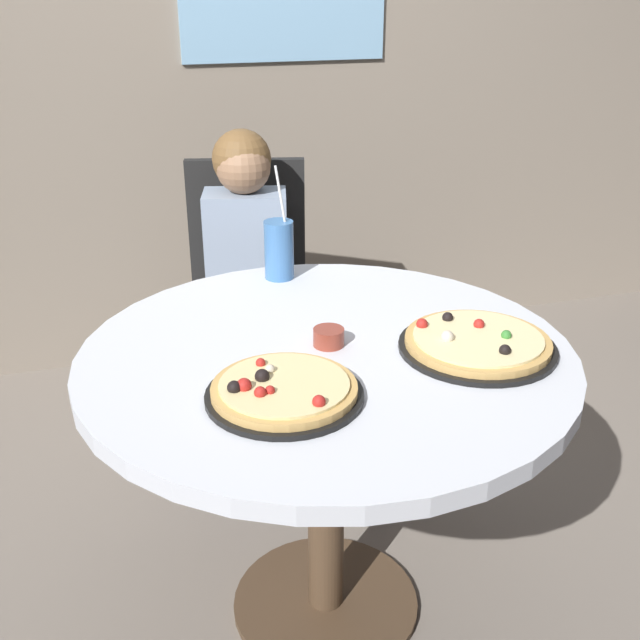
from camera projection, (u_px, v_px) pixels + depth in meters
ground_plane at (326, 604)px, 2.00m from camera, size 8.00×8.00×0.00m
dining_table at (326, 393)px, 1.73m from camera, size 1.10×1.10×0.75m
chair_wooden at (248, 286)px, 2.62m from camera, size 0.48×0.48×0.95m
diner_child at (249, 320)px, 2.48m from camera, size 0.33×0.43×1.08m
pizza_veggie at (283, 391)px, 1.49m from camera, size 0.31×0.31×0.05m
pizza_cheese at (477, 343)px, 1.68m from camera, size 0.35×0.35×0.05m
soda_cup at (279, 249)px, 2.06m from camera, size 0.08×0.08×0.31m
sauce_bowl at (329, 337)px, 1.70m from camera, size 0.07×0.07×0.04m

